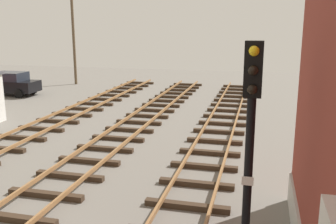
{
  "coord_description": "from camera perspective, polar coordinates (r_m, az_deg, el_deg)",
  "views": [
    {
      "loc": [
        3.1,
        -4.28,
        5.21
      ],
      "look_at": [
        -0.11,
        8.72,
        2.14
      ],
      "focal_mm": 40.69,
      "sensor_mm": 36.0,
      "label": 1
    }
  ],
  "objects": [
    {
      "name": "utility_pole_far",
      "position": [
        35.08,
        -13.97,
        11.02
      ],
      "size": [
        1.8,
        0.24,
        8.18
      ],
      "color": "brown",
      "rests_on": "ground"
    },
    {
      "name": "parked_car_black",
      "position": [
        31.19,
        -22.54,
        3.98
      ],
      "size": [
        4.2,
        2.04,
        1.76
      ],
      "color": "black",
      "rests_on": "ground"
    },
    {
      "name": "signal_mast",
      "position": [
        7.84,
        12.21,
        -2.93
      ],
      "size": [
        0.36,
        0.4,
        4.92
      ],
      "color": "black",
      "rests_on": "ground"
    }
  ]
}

